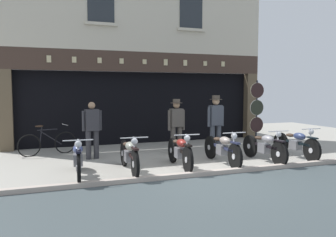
{
  "coord_description": "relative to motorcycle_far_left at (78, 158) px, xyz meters",
  "views": [
    {
      "loc": [
        -3.54,
        -6.96,
        1.96
      ],
      "look_at": [
        0.05,
        2.69,
        1.11
      ],
      "focal_mm": 37.19,
      "sensor_mm": 36.0,
      "label": 1
    }
  ],
  "objects": [
    {
      "name": "advert_board_far",
      "position": [
        -0.24,
        4.42,
        1.34
      ],
      "size": [
        0.79,
        0.03,
        0.93
      ],
      "color": "beige"
    },
    {
      "name": "motorcycle_center_left",
      "position": [
        2.49,
        0.03,
        -0.0
      ],
      "size": [
        0.62,
        1.96,
        0.92
      ],
      "rotation": [
        0.0,
        0.0,
        3.05
      ],
      "color": "black",
      "rests_on": "ground"
    },
    {
      "name": "motorcycle_left",
      "position": [
        1.19,
        0.03,
        -0.0
      ],
      "size": [
        0.62,
        2.09,
        0.92
      ],
      "rotation": [
        0.0,
        0.0,
        3.08
      ],
      "color": "black",
      "rests_on": "ground"
    },
    {
      "name": "salesman_left",
      "position": [
        0.6,
        1.94,
        0.46
      ],
      "size": [
        0.56,
        0.26,
        1.62
      ],
      "rotation": [
        0.0,
        0.0,
        3.23
      ],
      "color": "#2D2D33",
      "rests_on": "ground"
    },
    {
      "name": "shopkeeper_center",
      "position": [
        3.09,
        1.77,
        0.5
      ],
      "size": [
        0.56,
        0.36,
        1.68
      ],
      "rotation": [
        0.0,
        0.0,
        3.21
      ],
      "color": "#47423D",
      "rests_on": "ground"
    },
    {
      "name": "motorcycle_center",
      "position": [
        3.72,
        0.07,
        -0.01
      ],
      "size": [
        0.62,
        2.09,
        0.92
      ],
      "rotation": [
        0.0,
        0.0,
        3.09
      ],
      "color": "black",
      "rests_on": "ground"
    },
    {
      "name": "motorcycle_far_left",
      "position": [
        0.0,
        0.0,
        0.0
      ],
      "size": [
        0.62,
        2.03,
        0.93
      ],
      "rotation": [
        0.0,
        0.0,
        3.06
      ],
      "color": "black",
      "rests_on": "ground"
    },
    {
      "name": "salesman_right",
      "position": [
        4.23,
        1.4,
        0.58
      ],
      "size": [
        0.56,
        0.37,
        1.79
      ],
      "rotation": [
        0.0,
        0.0,
        3.2
      ],
      "color": "#3D424C",
      "rests_on": "ground"
    },
    {
      "name": "motorcycle_center_right",
      "position": [
        4.95,
        -0.07,
        -0.01
      ],
      "size": [
        0.62,
        1.97,
        0.92
      ],
      "rotation": [
        0.0,
        0.0,
        3.14
      ],
      "color": "black",
      "rests_on": "ground"
    },
    {
      "name": "tyre_sign_pole",
      "position": [
        6.48,
        2.53,
        0.87
      ],
      "size": [
        0.56,
        0.06,
        2.29
      ],
      "color": "#232328",
      "rests_on": "ground"
    },
    {
      "name": "shop_facade",
      "position": [
        2.75,
        6.01,
        1.33
      ],
      "size": [
        9.83,
        4.42,
        6.61
      ],
      "color": "black",
      "rests_on": "ground"
    },
    {
      "name": "motorcycle_right",
      "position": [
        6.12,
        0.06,
        -0.01
      ],
      "size": [
        0.62,
        2.0,
        0.92
      ],
      "rotation": [
        0.0,
        0.0,
        3.11
      ],
      "color": "black",
      "rests_on": "ground"
    },
    {
      "name": "ground",
      "position": [
        2.75,
        -1.96,
        -0.47
      ],
      "size": [
        21.53,
        22.0,
        0.18
      ],
      "color": "#9A958B"
    },
    {
      "name": "leaning_bicycle",
      "position": [
        -0.58,
        3.05,
        -0.07
      ],
      "size": [
        1.7,
        0.64,
        0.93
      ],
      "rotation": [
        0.0,
        0.0,
        -1.3
      ],
      "color": "black",
      "rests_on": "ground"
    },
    {
      "name": "advert_board_near",
      "position": [
        0.75,
        4.42,
        1.31
      ],
      "size": [
        0.72,
        0.03,
        1.06
      ],
      "color": "silver"
    }
  ]
}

